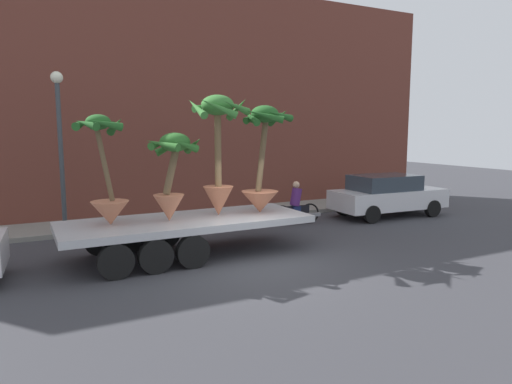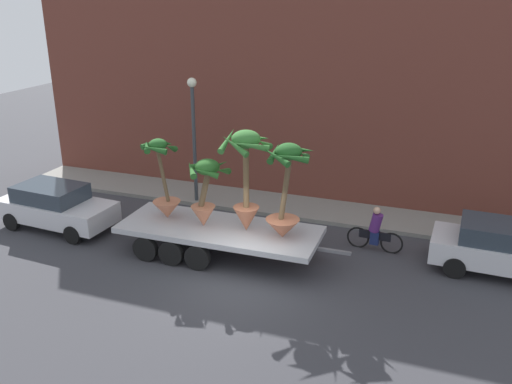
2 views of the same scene
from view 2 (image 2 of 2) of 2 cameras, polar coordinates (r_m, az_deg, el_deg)
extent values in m
plane|color=#38383D|center=(15.93, -1.63, -9.65)|extent=(60.00, 60.00, 0.00)
cube|color=gray|center=(21.12, 4.49, -1.64)|extent=(24.00, 2.20, 0.15)
cube|color=brown|center=(21.53, 6.07, 10.66)|extent=(24.00, 1.20, 8.75)
cube|color=#B7BABF|center=(17.21, -3.88, -3.96)|extent=(6.41, 2.46, 0.18)
cylinder|color=black|center=(19.14, -8.19, -3.14)|extent=(0.80, 0.23, 0.80)
cylinder|color=black|center=(17.39, -11.52, -5.86)|extent=(0.80, 0.23, 0.80)
cylinder|color=black|center=(18.77, -5.75, -3.52)|extent=(0.80, 0.23, 0.80)
cylinder|color=black|center=(16.99, -8.91, -6.35)|extent=(0.80, 0.23, 0.80)
cylinder|color=black|center=(18.43, -3.23, -3.90)|extent=(0.80, 0.23, 0.80)
cylinder|color=black|center=(16.61, -6.16, -6.86)|extent=(0.80, 0.23, 0.80)
cube|color=slate|center=(16.30, 8.24, -6.19)|extent=(1.00, 0.11, 0.10)
cone|color=#B26647|center=(16.34, 2.80, -3.83)|extent=(1.03, 1.03, 0.60)
cylinder|color=brown|center=(15.81, 3.14, 0.62)|extent=(0.41, 0.16, 2.12)
ellipsoid|color=#235B23|center=(15.46, 3.48, 4.28)|extent=(0.76, 0.76, 0.47)
cone|color=#235B23|center=(15.40, 5.08, 3.88)|extent=(0.27, 0.91, 0.51)
cone|color=#235B23|center=(15.77, 4.96, 4.42)|extent=(0.94, 0.78, 0.39)
cone|color=#235B23|center=(15.84, 3.31, 4.44)|extent=(0.80, 0.50, 0.43)
cone|color=#235B23|center=(15.61, 1.95, 4.16)|extent=(0.20, 0.88, 0.52)
cone|color=#235B23|center=(15.13, 2.08, 3.75)|extent=(1.01, 0.68, 0.44)
cone|color=#235B23|center=(14.99, 3.65, 3.62)|extent=(1.03, 0.57, 0.36)
cone|color=#B26647|center=(16.74, -1.03, -2.83)|extent=(0.81, 0.81, 0.79)
cylinder|color=brown|center=(16.22, -1.05, 1.92)|extent=(0.19, 0.18, 2.14)
ellipsoid|color=#387A33|center=(15.91, -1.07, 5.57)|extent=(0.86, 0.86, 0.54)
cone|color=#387A33|center=(15.74, 0.86, 5.11)|extent=(0.20, 1.12, 0.62)
cone|color=#387A33|center=(16.18, 0.37, 5.67)|extent=(0.91, 0.74, 0.40)
cone|color=#387A33|center=(16.34, -1.09, 5.86)|extent=(0.90, 0.52, 0.34)
cone|color=#387A33|center=(16.14, -3.02, 5.48)|extent=(0.22, 1.16, 0.62)
cone|color=#387A33|center=(15.57, -2.27, 4.91)|extent=(1.01, 0.52, 0.59)
cone|color=#387A33|center=(15.38, -0.69, 4.89)|extent=(1.09, 0.77, 0.43)
cone|color=#C17251|center=(17.96, -9.32, -1.81)|extent=(0.91, 0.91, 0.58)
cylinder|color=brown|center=(17.58, -9.81, 1.95)|extent=(0.42, 0.12, 1.89)
ellipsoid|color=#235B23|center=(17.35, -10.26, 4.95)|extent=(0.58, 0.58, 0.36)
cone|color=#235B23|center=(17.24, -8.95, 4.65)|extent=(0.34, 0.86, 0.50)
cone|color=#235B23|center=(17.52, -9.37, 5.05)|extent=(0.67, 0.49, 0.29)
cone|color=#235B23|center=(17.68, -10.88, 5.07)|extent=(0.56, 0.78, 0.34)
cone|color=#235B23|center=(17.36, -11.42, 4.73)|extent=(0.57, 0.73, 0.34)
cone|color=#235B23|center=(16.99, -10.71, 4.45)|extent=(0.87, 0.35, 0.36)
cone|color=#C17251|center=(17.16, -5.56, -2.54)|extent=(0.78, 0.78, 0.67)
cylinder|color=brown|center=(16.76, -5.38, 0.54)|extent=(0.50, 0.18, 1.32)
ellipsoid|color=#2D6B28|center=(16.51, -5.15, 2.64)|extent=(0.76, 0.76, 0.48)
cone|color=#2D6B28|center=(16.35, -3.53, 2.25)|extent=(0.23, 1.02, 0.52)
cone|color=#2D6B28|center=(16.91, -4.23, 2.78)|extent=(0.96, 0.36, 0.59)
cone|color=#2D6B28|center=(16.91, -5.60, 2.94)|extent=(0.77, 0.74, 0.33)
cone|color=#2D6B28|center=(16.46, -6.82, 2.40)|extent=(0.73, 0.93, 0.36)
cone|color=#2D6B28|center=(16.17, -5.30, 2.03)|extent=(0.82, 0.44, 0.41)
torus|color=black|center=(18.07, 14.06, -5.25)|extent=(0.74, 0.11, 0.74)
torus|color=black|center=(18.25, 10.66, -4.71)|extent=(0.74, 0.11, 0.74)
cube|color=black|center=(18.08, 12.40, -4.47)|extent=(1.04, 0.13, 0.28)
cylinder|color=#51236B|center=(17.90, 12.50, -3.16)|extent=(0.46, 0.37, 0.65)
sphere|color=tan|center=(17.74, 12.61, -1.91)|extent=(0.24, 0.24, 0.24)
cube|color=navy|center=(18.11, 12.38, -4.70)|extent=(0.30, 0.26, 0.44)
cube|color=silver|center=(17.80, 25.02, -5.89)|extent=(4.46, 1.93, 0.70)
cube|color=#2D3842|center=(17.54, 24.61, -3.94)|extent=(2.48, 1.67, 0.56)
cylinder|color=black|center=(18.64, 20.44, -5.22)|extent=(0.65, 0.22, 0.64)
cylinder|color=black|center=(17.15, 20.14, -7.48)|extent=(0.65, 0.22, 0.64)
cube|color=silver|center=(20.49, -20.16, -1.80)|extent=(4.32, 2.01, 0.70)
cube|color=#2D3842|center=(20.42, -20.80, -0.07)|extent=(2.41, 1.72, 0.56)
cylinder|color=black|center=(20.31, -15.64, -2.54)|extent=(0.65, 0.24, 0.64)
cylinder|color=black|center=(19.19, -18.71, -4.27)|extent=(0.65, 0.24, 0.64)
cylinder|color=black|center=(22.07, -21.20, -1.34)|extent=(0.65, 0.24, 0.64)
cylinder|color=black|center=(21.04, -24.29, -2.84)|extent=(0.65, 0.24, 0.64)
cylinder|color=#383D42|center=(21.03, -6.50, 4.89)|extent=(0.14, 0.14, 4.50)
sphere|color=#EAEACC|center=(20.52, -6.76, 11.36)|extent=(0.36, 0.36, 0.36)
camera|label=1|loc=(11.60, -48.16, -10.84)|focal=32.17mm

